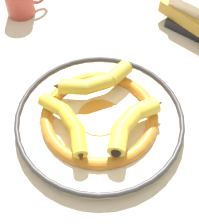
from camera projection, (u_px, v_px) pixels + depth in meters
The scene contains 5 objects.
ground_plane at pixel (108, 109), 0.73m from camera, with size 2.80×2.80×0.00m, color beige.
decorative_bowl at pixel (100, 118), 0.69m from camera, with size 0.37×0.37×0.04m.
banana_a at pixel (131, 122), 0.64m from camera, with size 0.13×0.15×0.04m.
banana_b at pixel (68, 123), 0.64m from camera, with size 0.11×0.17×0.03m.
banana_c at pixel (95, 82), 0.71m from camera, with size 0.18×0.10×0.04m.
Camera 1 is at (0.02, 0.44, 0.58)m, focal length 50.00 mm.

